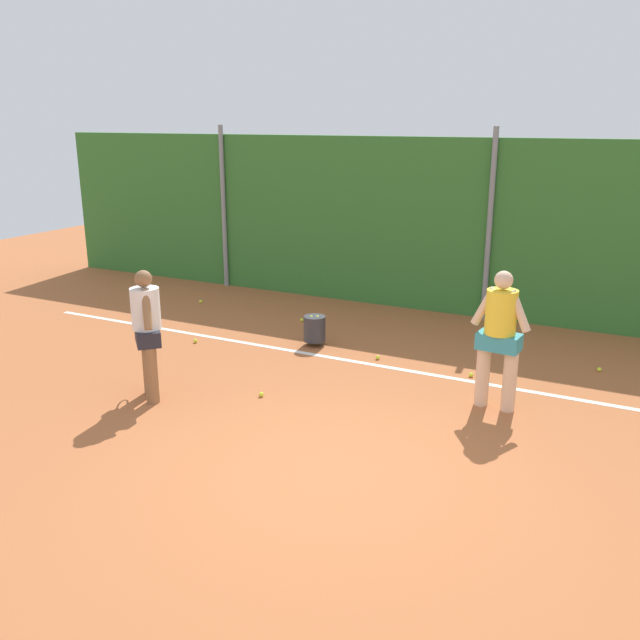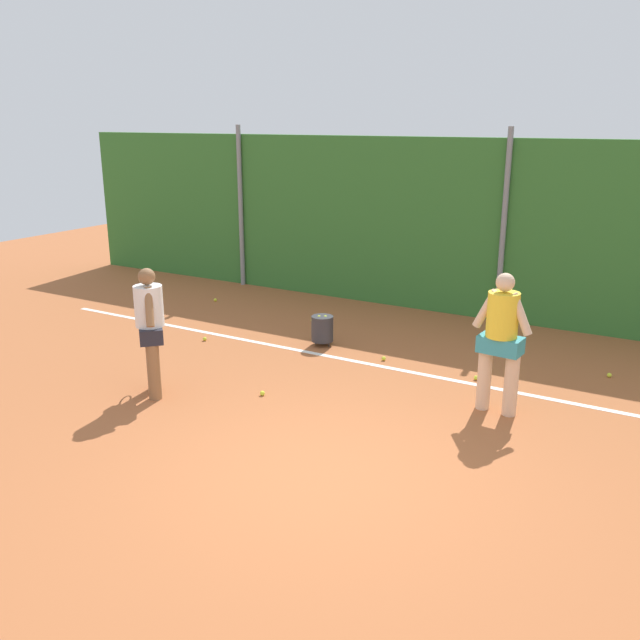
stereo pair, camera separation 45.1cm
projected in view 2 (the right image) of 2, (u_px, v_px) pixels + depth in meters
The scene contains 15 objects.
ground_plane at pixel (397, 408), 8.78m from camera, with size 30.75×30.75×0.00m, color #A85B33.
hedge_fence_backdrop at pixel (506, 232), 12.20m from camera, with size 19.99×0.25×3.27m, color #33702D.
fence_post_left at pixel (241, 207), 14.80m from camera, with size 0.10×0.10×3.47m, color gray.
fence_post_center at pixel (503, 228), 12.03m from camera, with size 0.10×0.10×3.47m, color gray.
court_baseline_paint at pixel (433, 376), 9.84m from camera, with size 14.61×0.10×0.01m, color white.
player_foreground_near at pixel (150, 325), 8.95m from camera, with size 0.64×0.57×1.74m.
player_midcourt at pixel (501, 336), 8.39m from camera, with size 0.76×0.39×1.81m.
ball_hopper at pixel (322, 328), 11.11m from camera, with size 0.36×0.36×0.51m.
tennis_ball_0 at pixel (384, 359), 10.48m from camera, with size 0.07×0.07×0.07m, color #CCDB33.
tennis_ball_1 at pixel (476, 378), 9.70m from camera, with size 0.07×0.07×0.07m, color #CCDB33.
tennis_ball_2 at pixel (262, 393), 9.16m from camera, with size 0.07×0.07×0.07m, color #CCDB33.
tennis_ball_4 at pixel (205, 339), 11.41m from camera, with size 0.07×0.07×0.07m, color #CCDB33.
tennis_ball_5 at pixel (215, 300), 13.85m from camera, with size 0.07×0.07×0.07m, color #CCDB33.
tennis_ball_6 at pixel (313, 320), 12.49m from camera, with size 0.07×0.07×0.07m, color #CCDB33.
tennis_ball_9 at pixel (609, 375), 9.81m from camera, with size 0.07×0.07×0.07m, color #CCDB33.
Camera 2 is at (3.20, -5.54, 3.60)m, focal length 38.12 mm.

